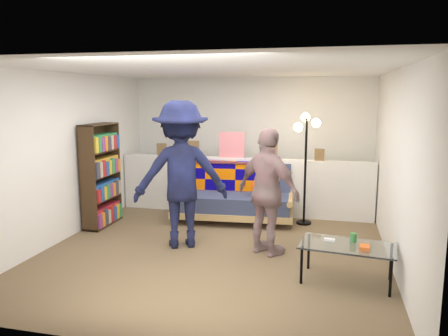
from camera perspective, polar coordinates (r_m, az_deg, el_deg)
name	(u,v)px	position (r m, az deg, el deg)	size (l,w,h in m)	color
ground	(217,247)	(6.13, -0.90, -10.33)	(5.00, 5.00, 0.00)	brown
room_shell	(225,124)	(6.24, 0.16, 5.74)	(4.60, 5.05, 2.45)	silver
half_wall_ledge	(243,186)	(7.69, 2.47, -2.37)	(4.45, 0.15, 1.00)	silver
ledge_decor	(230,148)	(7.61, 0.80, 2.68)	(2.97, 0.02, 0.45)	brown
futon_sofa	(235,197)	(7.34, 1.42, -3.78)	(2.04, 1.09, 0.85)	tan
bookshelf	(101,178)	(7.25, -15.77, -1.32)	(0.27, 0.82, 1.64)	#311F10
coffee_table	(348,247)	(5.13, 15.90, -9.94)	(1.10, 0.69, 0.54)	black
floor_lamp	(306,146)	(7.11, 10.65, 2.83)	(0.42, 0.35, 1.80)	black
person_left	(181,175)	(6.00, -5.63, -0.86)	(1.30, 0.75, 2.01)	black
person_right	(268,192)	(5.70, 5.79, -3.14)	(0.98, 0.41, 1.68)	tan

